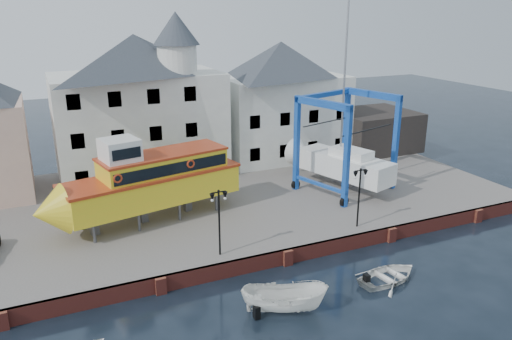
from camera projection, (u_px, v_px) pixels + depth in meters
name	position (u px, v px, depth m)	size (l,w,h in m)	color
ground	(287.00, 265.00, 31.16)	(140.00, 140.00, 0.00)	black
hardstanding	(225.00, 198.00, 40.54)	(44.00, 22.00, 1.00)	#5F5A57
quay_wall	(287.00, 257.00, 31.09)	(44.00, 0.47, 1.00)	maroon
building_white_main	(140.00, 104.00, 42.92)	(14.00, 8.30, 14.00)	silver
building_white_right	(280.00, 100.00, 49.07)	(12.00, 8.00, 11.20)	silver
shed_dark	(373.00, 130.00, 52.35)	(8.00, 7.00, 4.00)	black
lamp_post_left	(219.00, 206.00, 29.34)	(1.12, 0.32, 4.20)	black
lamp_post_right	(360.00, 183.00, 33.23)	(1.12, 0.32, 4.20)	black
tour_boat	(142.00, 182.00, 34.06)	(14.58, 6.24, 6.18)	#59595E
travel_lift	(337.00, 157.00, 41.23)	(8.24, 10.18, 14.92)	#0E37A0
motorboat_a	(284.00, 311.00, 26.37)	(1.72, 4.56, 1.76)	white
motorboat_b	(388.00, 280.00, 29.38)	(2.89, 4.04, 0.84)	white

